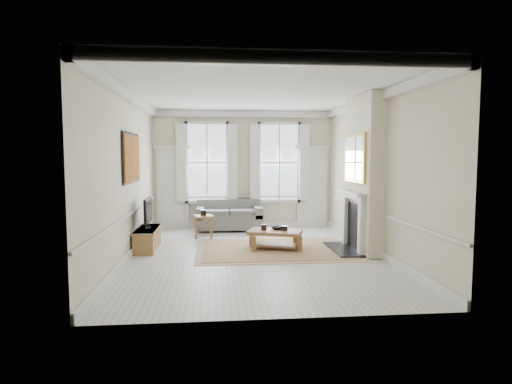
{
  "coord_description": "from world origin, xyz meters",
  "views": [
    {
      "loc": [
        -0.8,
        -8.89,
        2.09
      ],
      "look_at": [
        0.13,
        1.04,
        1.25
      ],
      "focal_mm": 30.0,
      "sensor_mm": 36.0,
      "label": 1
    }
  ],
  "objects": [
    {
      "name": "ceramic_pot_b",
      "position": [
        0.71,
        0.41,
        0.49
      ],
      "size": [
        0.15,
        0.15,
        0.11
      ],
      "primitive_type": "cylinder",
      "color": "black",
      "rests_on": "coffee_table"
    },
    {
      "name": "window_left",
      "position": [
        -1.05,
        3.55,
        1.9
      ],
      "size": [
        1.26,
        0.2,
        2.2
      ],
      "primitive_type": null,
      "color": "#B2BCC6",
      "rests_on": "back_wall"
    },
    {
      "name": "fireplace",
      "position": [
        2.2,
        0.2,
        0.73
      ],
      "size": [
        0.21,
        1.45,
        1.33
      ],
      "color": "silver",
      "rests_on": "floor"
    },
    {
      "name": "side_table",
      "position": [
        -1.12,
        2.08,
        0.46
      ],
      "size": [
        0.56,
        0.56,
        0.57
      ],
      "rotation": [
        0.0,
        0.0,
        0.23
      ],
      "color": "brown",
      "rests_on": "floor"
    },
    {
      "name": "sofa",
      "position": [
        -0.43,
        3.11,
        0.36
      ],
      "size": [
        1.81,
        0.88,
        0.85
      ],
      "color": "#585856",
      "rests_on": "floor"
    },
    {
      "name": "coffee_table",
      "position": [
        0.51,
        0.46,
        0.36
      ],
      "size": [
        1.33,
        1.03,
        0.44
      ],
      "rotation": [
        0.0,
        0.0,
        -0.34
      ],
      "color": "brown",
      "rests_on": "rug"
    },
    {
      "name": "rug",
      "position": [
        0.51,
        0.46,
        0.01
      ],
      "size": [
        3.5,
        2.6,
        0.02
      ],
      "primitive_type": "cube",
      "color": "olive",
      "rests_on": "floor"
    },
    {
      "name": "window_right",
      "position": [
        1.05,
        3.55,
        1.9
      ],
      "size": [
        1.26,
        0.2,
        2.2
      ],
      "primitive_type": null,
      "color": "#B2BCC6",
      "rests_on": "back_wall"
    },
    {
      "name": "ceiling",
      "position": [
        0.0,
        0.0,
        3.4
      ],
      "size": [
        7.2,
        7.2,
        0.0
      ],
      "primitive_type": "plane",
      "rotation": [
        3.14,
        0.0,
        0.0
      ],
      "color": "white",
      "rests_on": "back_wall"
    },
    {
      "name": "tv",
      "position": [
        -2.32,
        0.76,
        0.87
      ],
      "size": [
        0.08,
        0.9,
        0.68
      ],
      "color": "black",
      "rests_on": "tv_stand"
    },
    {
      "name": "right_wall",
      "position": [
        2.6,
        0.0,
        1.7
      ],
      "size": [
        0.0,
        7.2,
        7.2
      ],
      "primitive_type": "plane",
      "rotation": [
        1.57,
        0.0,
        -1.57
      ],
      "color": "beige",
      "rests_on": "floor"
    },
    {
      "name": "back_wall",
      "position": [
        0.0,
        3.6,
        1.7
      ],
      "size": [
        5.2,
        0.0,
        5.2
      ],
      "primitive_type": "plane",
      "rotation": [
        1.57,
        0.0,
        0.0
      ],
      "color": "beige",
      "rests_on": "floor"
    },
    {
      "name": "painting",
      "position": [
        -2.56,
        0.3,
        2.05
      ],
      "size": [
        0.05,
        1.66,
        1.06
      ],
      "primitive_type": "cube",
      "color": "#C26D21",
      "rests_on": "left_wall"
    },
    {
      "name": "floor",
      "position": [
        0.0,
        0.0,
        0.0
      ],
      "size": [
        7.2,
        7.2,
        0.0
      ],
      "primitive_type": "plane",
      "color": "#B7B5AD",
      "rests_on": "ground"
    },
    {
      "name": "door_left",
      "position": [
        -2.05,
        3.56,
        1.15
      ],
      "size": [
        0.9,
        0.08,
        2.3
      ],
      "primitive_type": "cube",
      "color": "silver",
      "rests_on": "floor"
    },
    {
      "name": "hearth",
      "position": [
        2.0,
        0.2,
        0.03
      ],
      "size": [
        0.55,
        1.5,
        0.05
      ],
      "primitive_type": "cube",
      "color": "black",
      "rests_on": "floor"
    },
    {
      "name": "mirror",
      "position": [
        2.21,
        0.2,
        2.05
      ],
      "size": [
        0.06,
        1.26,
        1.06
      ],
      "primitive_type": "cube",
      "color": "gold",
      "rests_on": "chimney_breast"
    },
    {
      "name": "door_right",
      "position": [
        2.05,
        3.56,
        1.15
      ],
      "size": [
        0.9,
        0.08,
        2.3
      ],
      "primitive_type": "cube",
      "color": "silver",
      "rests_on": "floor"
    },
    {
      "name": "ceramic_pot_a",
      "position": [
        0.26,
        0.51,
        0.5
      ],
      "size": [
        0.13,
        0.13,
        0.13
      ],
      "primitive_type": "cylinder",
      "color": "black",
      "rests_on": "coffee_table"
    },
    {
      "name": "left_wall",
      "position": [
        -2.6,
        0.0,
        1.7
      ],
      "size": [
        0.0,
        7.2,
        7.2
      ],
      "primitive_type": "plane",
      "rotation": [
        1.57,
        0.0,
        1.57
      ],
      "color": "beige",
      "rests_on": "floor"
    },
    {
      "name": "tv_stand",
      "position": [
        -2.34,
        0.76,
        0.24
      ],
      "size": [
        0.43,
        1.34,
        0.48
      ],
      "primitive_type": "cube",
      "color": "brown",
      "rests_on": "floor"
    },
    {
      "name": "chimney_breast",
      "position": [
        2.43,
        0.2,
        1.7
      ],
      "size": [
        0.35,
        1.7,
        3.38
      ],
      "primitive_type": "cube",
      "color": "beige",
      "rests_on": "floor"
    },
    {
      "name": "bowl",
      "position": [
        0.56,
        0.56,
        0.47
      ],
      "size": [
        0.33,
        0.33,
        0.06
      ],
      "primitive_type": "imported",
      "rotation": [
        0.0,
        0.0,
        0.38
      ],
      "color": "black",
      "rests_on": "coffee_table"
    }
  ]
}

